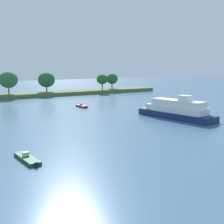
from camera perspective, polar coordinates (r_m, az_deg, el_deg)
The scene contains 4 objects.
treeline_island at distance 111.19m, azimuth -15.03°, elevation 4.30°, with size 98.35×10.27×9.49m.
fishing_skiff at distance 80.05m, azimuth -5.77°, elevation 1.12°, with size 1.65×4.62×1.05m.
small_motorboat at distance 36.56m, azimuth -15.85°, elevation -8.52°, with size 1.56×5.83×0.93m.
white_riverboat at distance 64.12m, azimuth 12.12°, elevation 0.33°, with size 6.30×18.02×6.38m.
Camera 1 is at (-38.45, -24.56, 10.90)m, focal length 48.01 mm.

